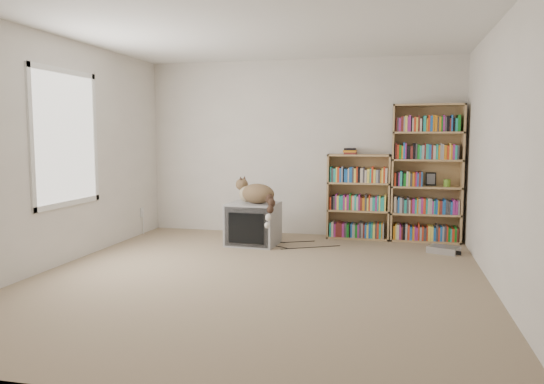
% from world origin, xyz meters
% --- Properties ---
extents(floor, '(4.50, 5.00, 0.01)m').
position_xyz_m(floor, '(0.00, 0.00, 0.00)').
color(floor, tan).
rests_on(floor, ground).
extents(wall_back, '(4.50, 0.02, 2.50)m').
position_xyz_m(wall_back, '(0.00, 2.50, 1.25)').
color(wall_back, beige).
rests_on(wall_back, floor).
extents(wall_front, '(4.50, 0.02, 2.50)m').
position_xyz_m(wall_front, '(0.00, -2.50, 1.25)').
color(wall_front, beige).
rests_on(wall_front, floor).
extents(wall_left, '(0.02, 5.00, 2.50)m').
position_xyz_m(wall_left, '(-2.25, 0.00, 1.25)').
color(wall_left, beige).
rests_on(wall_left, floor).
extents(wall_right, '(0.02, 5.00, 2.50)m').
position_xyz_m(wall_right, '(2.25, 0.00, 1.25)').
color(wall_right, beige).
rests_on(wall_right, floor).
extents(ceiling, '(4.50, 5.00, 0.02)m').
position_xyz_m(ceiling, '(0.00, 0.00, 2.50)').
color(ceiling, white).
rests_on(ceiling, wall_back).
extents(window, '(0.02, 1.22, 1.52)m').
position_xyz_m(window, '(-2.24, 0.20, 1.40)').
color(window, white).
rests_on(window, wall_left).
extents(crt_tv, '(0.66, 0.61, 0.55)m').
position_xyz_m(crt_tv, '(-0.47, 1.61, 0.27)').
color(crt_tv, '#98989A').
rests_on(crt_tv, floor).
extents(cat, '(0.66, 0.64, 0.57)m').
position_xyz_m(cat, '(-0.38, 1.53, 0.64)').
color(cat, '#3D2919').
rests_on(cat, crt_tv).
extents(bookcase_tall, '(0.92, 0.30, 1.84)m').
position_xyz_m(bookcase_tall, '(1.74, 2.36, 0.87)').
color(bookcase_tall, tan).
rests_on(bookcase_tall, floor).
extents(bookcase_short, '(0.85, 0.30, 1.17)m').
position_xyz_m(bookcase_short, '(0.84, 2.36, 0.53)').
color(bookcase_short, tan).
rests_on(bookcase_short, floor).
extents(book_stack, '(0.20, 0.26, 0.08)m').
position_xyz_m(book_stack, '(0.73, 2.34, 1.21)').
color(book_stack, red).
rests_on(book_stack, bookcase_short).
extents(green_mug, '(0.09, 0.09, 0.10)m').
position_xyz_m(green_mug, '(2.00, 2.34, 0.80)').
color(green_mug, olive).
rests_on(green_mug, bookcase_tall).
extents(framed_print, '(0.13, 0.05, 0.18)m').
position_xyz_m(framed_print, '(1.80, 2.44, 0.84)').
color(framed_print, black).
rests_on(framed_print, bookcase_tall).
extents(dvd_player, '(0.42, 0.36, 0.08)m').
position_xyz_m(dvd_player, '(1.93, 1.64, 0.04)').
color(dvd_player, '#B7B8BD').
rests_on(dvd_player, floor).
extents(wall_outlet, '(0.01, 0.08, 0.13)m').
position_xyz_m(wall_outlet, '(-2.24, 1.95, 0.32)').
color(wall_outlet, silver).
rests_on(wall_outlet, wall_left).
extents(floor_cables, '(1.20, 0.70, 0.01)m').
position_xyz_m(floor_cables, '(-0.10, 1.72, 0.00)').
color(floor_cables, black).
rests_on(floor_cables, floor).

